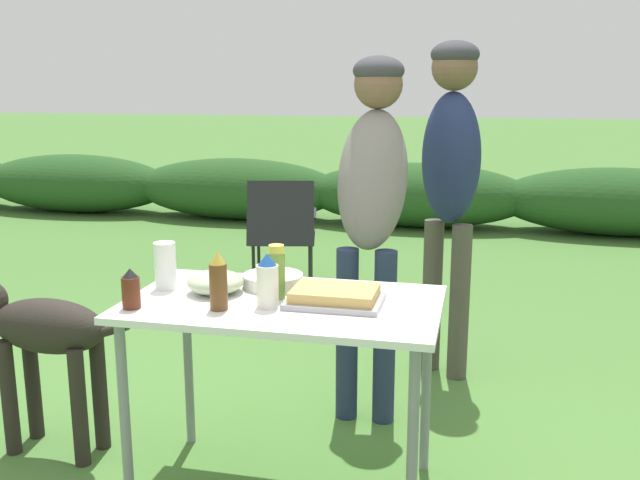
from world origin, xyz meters
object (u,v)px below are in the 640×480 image
object	(u,v)px
beer_bottle	(218,282)
relish_jar	(277,272)
plate_stack	(273,280)
dog	(40,336)
camp_chair_green_behind_table	(282,229)
folding_table	(284,321)
bbq_sauce_bottle	(131,289)
paper_cup_stack	(165,266)
mixing_bowl	(215,282)
standing_person_in_navy_coat	(372,188)
mayo_bottle	(267,282)
food_tray	(335,296)
standing_person_in_olive_jacket	(451,167)

from	to	relation	value
beer_bottle	relish_jar	bearing A→B (deg)	47.90
plate_stack	dog	bearing A→B (deg)	-175.52
camp_chair_green_behind_table	folding_table	bearing A→B (deg)	-86.44
bbq_sauce_bottle	camp_chair_green_behind_table	size ratio (longest dim) A/B	0.17
beer_bottle	camp_chair_green_behind_table	size ratio (longest dim) A/B	0.24
paper_cup_stack	bbq_sauce_bottle	distance (m)	0.25
mixing_bowl	standing_person_in_navy_coat	distance (m)	0.90
beer_bottle	paper_cup_stack	bearing A→B (deg)	145.59
mixing_bowl	standing_person_in_navy_coat	size ratio (longest dim) A/B	0.13
folding_table	mayo_bottle	distance (m)	0.19
relish_jar	mixing_bowl	bearing A→B (deg)	177.66
beer_bottle	mixing_bowl	bearing A→B (deg)	114.30
folding_table	mixing_bowl	distance (m)	0.29
food_tray	mixing_bowl	bearing A→B (deg)	176.45
food_tray	relish_jar	bearing A→B (deg)	175.12
relish_jar	camp_chair_green_behind_table	xyz separation A→B (m)	(-0.68, 2.45, -0.37)
relish_jar	mayo_bottle	size ratio (longest dim) A/B	1.03
mayo_bottle	standing_person_in_navy_coat	world-z (taller)	standing_person_in_navy_coat
dog	camp_chair_green_behind_table	size ratio (longest dim) A/B	0.95
standing_person_in_navy_coat	standing_person_in_olive_jacket	world-z (taller)	standing_person_in_olive_jacket
folding_table	plate_stack	xyz separation A→B (m)	(-0.09, 0.16, 0.10)
relish_jar	standing_person_in_navy_coat	distance (m)	0.80
paper_cup_stack	dog	size ratio (longest dim) A/B	0.22
folding_table	mixing_bowl	world-z (taller)	mixing_bowl
mayo_bottle	folding_table	bearing A→B (deg)	68.91
beer_bottle	dog	size ratio (longest dim) A/B	0.26
relish_jar	camp_chair_green_behind_table	world-z (taller)	relish_jar
standing_person_in_navy_coat	dog	size ratio (longest dim) A/B	2.02
mayo_bottle	standing_person_in_navy_coat	bearing A→B (deg)	75.17
plate_stack	beer_bottle	bearing A→B (deg)	-108.10
folding_table	mixing_bowl	size ratio (longest dim) A/B	5.36
food_tray	plate_stack	distance (m)	0.31
plate_stack	dog	xyz separation A→B (m)	(-0.96, -0.07, -0.27)
plate_stack	paper_cup_stack	xyz separation A→B (m)	(-0.38, -0.11, 0.06)
standing_person_in_olive_jacket	dog	xyz separation A→B (m)	(-1.55, -1.17, -0.59)
folding_table	beer_bottle	bearing A→B (deg)	-141.89
dog	relish_jar	bearing A→B (deg)	-89.72
standing_person_in_olive_jacket	dog	distance (m)	2.03
food_tray	dog	bearing A→B (deg)	176.43
standing_person_in_navy_coat	standing_person_in_olive_jacket	bearing A→B (deg)	58.16
relish_jar	camp_chair_green_behind_table	size ratio (longest dim) A/B	0.23
plate_stack	mayo_bottle	size ratio (longest dim) A/B	1.20
mayo_bottle	paper_cup_stack	bearing A→B (deg)	163.23
beer_bottle	plate_stack	bearing A→B (deg)	71.90
food_tray	mixing_bowl	xyz separation A→B (m)	(-0.45, 0.03, 0.01)
paper_cup_stack	camp_chair_green_behind_table	xyz separation A→B (m)	(-0.25, 2.43, -0.36)
beer_bottle	dog	bearing A→B (deg)	165.12
bbq_sauce_bottle	mayo_bottle	world-z (taller)	mayo_bottle
bbq_sauce_bottle	dog	bearing A→B (deg)	153.51
folding_table	standing_person_in_olive_jacket	distance (m)	1.42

